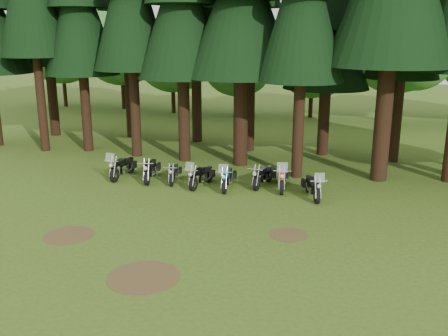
{
  "coord_description": "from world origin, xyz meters",
  "views": [
    {
      "loc": [
        7.47,
        -16.05,
        7.05
      ],
      "look_at": [
        0.58,
        5.0,
        1.0
      ],
      "focal_mm": 40.0,
      "sensor_mm": 36.0,
      "label": 1
    }
  ],
  "objects_px": {
    "motorcycle_1": "(150,170)",
    "motorcycle_3": "(201,177)",
    "motorcycle_4": "(227,179)",
    "motorcycle_0": "(122,168)",
    "motorcycle_2": "(174,174)",
    "motorcycle_5": "(263,176)",
    "motorcycle_7": "(313,187)",
    "motorcycle_6": "(281,178)"
  },
  "relations": [
    {
      "from": "motorcycle_2",
      "to": "motorcycle_7",
      "type": "bearing_deg",
      "value": -17.43
    },
    {
      "from": "motorcycle_0",
      "to": "motorcycle_2",
      "type": "relative_size",
      "value": 1.23
    },
    {
      "from": "motorcycle_4",
      "to": "motorcycle_6",
      "type": "height_order",
      "value": "motorcycle_6"
    },
    {
      "from": "motorcycle_2",
      "to": "motorcycle_5",
      "type": "bearing_deg",
      "value": -5.26
    },
    {
      "from": "motorcycle_0",
      "to": "motorcycle_5",
      "type": "relative_size",
      "value": 1.08
    },
    {
      "from": "motorcycle_6",
      "to": "motorcycle_7",
      "type": "relative_size",
      "value": 1.13
    },
    {
      "from": "motorcycle_3",
      "to": "motorcycle_7",
      "type": "relative_size",
      "value": 1.03
    },
    {
      "from": "motorcycle_0",
      "to": "motorcycle_1",
      "type": "distance_m",
      "value": 1.53
    },
    {
      "from": "motorcycle_7",
      "to": "motorcycle_0",
      "type": "bearing_deg",
      "value": 156.84
    },
    {
      "from": "motorcycle_4",
      "to": "motorcycle_3",
      "type": "bearing_deg",
      "value": 173.82
    },
    {
      "from": "motorcycle_1",
      "to": "motorcycle_4",
      "type": "distance_m",
      "value": 3.99
    },
    {
      "from": "motorcycle_4",
      "to": "motorcycle_6",
      "type": "distance_m",
      "value": 2.51
    },
    {
      "from": "motorcycle_0",
      "to": "motorcycle_6",
      "type": "distance_m",
      "value": 7.94
    },
    {
      "from": "motorcycle_4",
      "to": "motorcycle_7",
      "type": "xyz_separation_m",
      "value": [
        3.97,
        -0.11,
        -0.0
      ]
    },
    {
      "from": "motorcycle_3",
      "to": "motorcycle_6",
      "type": "relative_size",
      "value": 0.91
    },
    {
      "from": "motorcycle_3",
      "to": "motorcycle_2",
      "type": "bearing_deg",
      "value": 176.64
    },
    {
      "from": "motorcycle_4",
      "to": "motorcycle_7",
      "type": "distance_m",
      "value": 3.98
    },
    {
      "from": "motorcycle_7",
      "to": "motorcycle_2",
      "type": "bearing_deg",
      "value": 155.27
    },
    {
      "from": "motorcycle_0",
      "to": "motorcycle_5",
      "type": "xyz_separation_m",
      "value": [
        7.01,
        0.83,
        -0.04
      ]
    },
    {
      "from": "motorcycle_7",
      "to": "motorcycle_5",
      "type": "bearing_deg",
      "value": 135.45
    },
    {
      "from": "motorcycle_0",
      "to": "motorcycle_3",
      "type": "height_order",
      "value": "motorcycle_0"
    },
    {
      "from": "motorcycle_0",
      "to": "motorcycle_7",
      "type": "xyz_separation_m",
      "value": [
        9.49,
        -0.2,
        -0.03
      ]
    },
    {
      "from": "motorcycle_2",
      "to": "motorcycle_4",
      "type": "relative_size",
      "value": 0.85
    },
    {
      "from": "motorcycle_3",
      "to": "motorcycle_5",
      "type": "height_order",
      "value": "motorcycle_3"
    },
    {
      "from": "motorcycle_5",
      "to": "motorcycle_3",
      "type": "bearing_deg",
      "value": -152.37
    },
    {
      "from": "motorcycle_2",
      "to": "motorcycle_5",
      "type": "distance_m",
      "value": 4.33
    },
    {
      "from": "motorcycle_2",
      "to": "motorcycle_3",
      "type": "distance_m",
      "value": 1.55
    },
    {
      "from": "motorcycle_0",
      "to": "motorcycle_2",
      "type": "height_order",
      "value": "motorcycle_0"
    },
    {
      "from": "motorcycle_2",
      "to": "motorcycle_5",
      "type": "relative_size",
      "value": 0.88
    },
    {
      "from": "motorcycle_0",
      "to": "motorcycle_3",
      "type": "distance_m",
      "value": 4.26
    },
    {
      "from": "motorcycle_1",
      "to": "motorcycle_4",
      "type": "relative_size",
      "value": 1.02
    },
    {
      "from": "motorcycle_6",
      "to": "motorcycle_7",
      "type": "bearing_deg",
      "value": -41.13
    },
    {
      "from": "motorcycle_3",
      "to": "motorcycle_5",
      "type": "xyz_separation_m",
      "value": [
        2.75,
        0.99,
        -0.01
      ]
    },
    {
      "from": "motorcycle_5",
      "to": "motorcycle_7",
      "type": "height_order",
      "value": "motorcycle_7"
    },
    {
      "from": "motorcycle_2",
      "to": "motorcycle_6",
      "type": "bearing_deg",
      "value": -9.04
    },
    {
      "from": "motorcycle_5",
      "to": "motorcycle_0",
      "type": "bearing_deg",
      "value": -165.41
    },
    {
      "from": "motorcycle_1",
      "to": "motorcycle_6",
      "type": "xyz_separation_m",
      "value": [
        6.39,
        0.61,
        0.03
      ]
    },
    {
      "from": "motorcycle_1",
      "to": "motorcycle_3",
      "type": "height_order",
      "value": "motorcycle_3"
    },
    {
      "from": "motorcycle_3",
      "to": "motorcycle_4",
      "type": "distance_m",
      "value": 1.27
    },
    {
      "from": "motorcycle_2",
      "to": "motorcycle_4",
      "type": "xyz_separation_m",
      "value": [
        2.79,
        -0.22,
        0.07
      ]
    },
    {
      "from": "motorcycle_0",
      "to": "motorcycle_5",
      "type": "height_order",
      "value": "motorcycle_0"
    },
    {
      "from": "motorcycle_1",
      "to": "motorcycle_6",
      "type": "bearing_deg",
      "value": -9.33
    }
  ]
}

